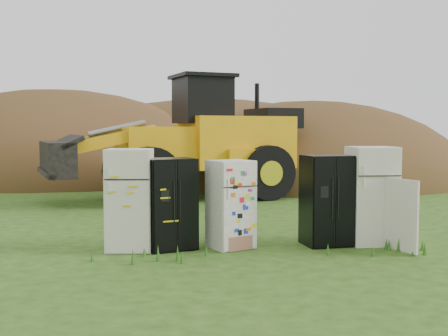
# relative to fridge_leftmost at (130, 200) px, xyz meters

# --- Properties ---
(ground) EXTENTS (120.00, 120.00, 0.00)m
(ground) POSITION_rel_fridge_leftmost_xyz_m (2.38, -0.04, -0.93)
(ground) COLOR #214913
(ground) RESTS_ON ground
(fridge_leftmost) EXTENTS (0.89, 0.86, 1.87)m
(fridge_leftmost) POSITION_rel_fridge_leftmost_xyz_m (0.00, 0.00, 0.00)
(fridge_leftmost) COLOR silver
(fridge_leftmost) RESTS_ON ground
(fridge_black_side) EXTENTS (1.06, 0.94, 1.69)m
(fridge_black_side) POSITION_rel_fridge_leftmost_xyz_m (0.73, -0.01, -0.09)
(fridge_black_side) COLOR black
(fridge_black_side) RESTS_ON ground
(fridge_sticker) EXTENTS (0.94, 0.91, 1.65)m
(fridge_sticker) POSITION_rel_fridge_leftmost_xyz_m (1.87, -0.03, -0.11)
(fridge_sticker) COLOR white
(fridge_sticker) RESTS_ON ground
(fridge_black_right) EXTENTS (0.95, 0.82, 1.73)m
(fridge_black_right) POSITION_rel_fridge_leftmost_xyz_m (3.73, -0.01, -0.07)
(fridge_black_right) COLOR black
(fridge_black_right) RESTS_ON ground
(fridge_open_door) EXTENTS (0.88, 0.81, 1.89)m
(fridge_open_door) POSITION_rel_fridge_leftmost_xyz_m (4.63, -0.00, 0.01)
(fridge_open_door) COLOR silver
(fridge_open_door) RESTS_ON ground
(wheel_loader) EXTENTS (8.74, 5.38, 3.94)m
(wheel_loader) POSITION_rel_fridge_leftmost_xyz_m (1.02, 7.32, 1.04)
(wheel_loader) COLOR orange
(wheel_loader) RESTS_ON ground
(dirt_mound_right) EXTENTS (12.98, 9.52, 6.70)m
(dirt_mound_right) POSITION_rel_fridge_leftmost_xyz_m (6.72, 11.73, -0.93)
(dirt_mound_right) COLOR #483417
(dirt_mound_right) RESTS_ON ground
(dirt_mound_left) EXTENTS (15.40, 11.55, 7.92)m
(dirt_mound_left) POSITION_rel_fridge_leftmost_xyz_m (-3.97, 15.29, -0.93)
(dirt_mound_left) COLOR #483417
(dirt_mound_left) RESTS_ON ground
(dirt_mound_back) EXTENTS (18.31, 12.20, 7.40)m
(dirt_mound_back) POSITION_rel_fridge_leftmost_xyz_m (3.26, 17.49, -0.93)
(dirt_mound_back) COLOR #483417
(dirt_mound_back) RESTS_ON ground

